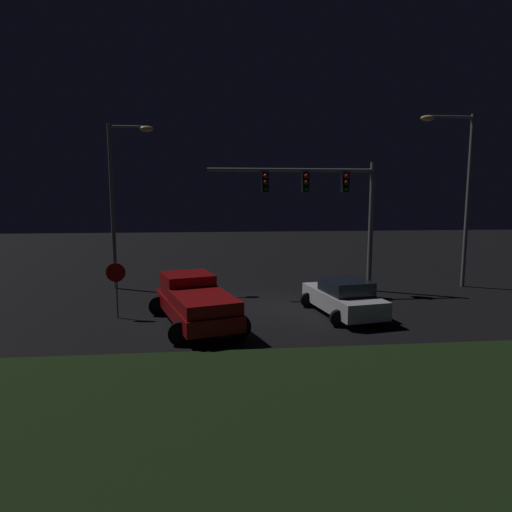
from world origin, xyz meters
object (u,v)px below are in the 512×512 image
at_px(street_lamp_left, 120,188).
at_px(stop_sign, 116,280).
at_px(pickup_truck, 194,299).
at_px(street_lamp_right, 459,181).
at_px(car_sedan, 343,297).
at_px(traffic_signal_gantry, 324,195).

xyz_separation_m(street_lamp_left, stop_sign, (0.85, -5.76, -3.71)).
relative_size(pickup_truck, street_lamp_right, 0.64).
distance_m(pickup_truck, street_lamp_left, 9.08).
xyz_separation_m(car_sedan, street_lamp_right, (7.53, 4.91, 4.88)).
xyz_separation_m(pickup_truck, car_sedan, (6.01, 0.74, -0.26)).
distance_m(car_sedan, traffic_signal_gantry, 6.06).
bearing_deg(pickup_truck, stop_sign, 52.00).
height_order(car_sedan, street_lamp_left, street_lamp_left).
relative_size(pickup_truck, street_lamp_left, 0.68).
bearing_deg(street_lamp_right, traffic_signal_gantry, -175.92).
bearing_deg(stop_sign, traffic_signal_gantry, 22.77).
bearing_deg(traffic_signal_gantry, car_sedan, -93.24).
height_order(pickup_truck, stop_sign, stop_sign).
height_order(pickup_truck, traffic_signal_gantry, traffic_signal_gantry).
distance_m(traffic_signal_gantry, stop_sign, 10.70).
relative_size(traffic_signal_gantry, street_lamp_left, 0.98).
xyz_separation_m(street_lamp_left, street_lamp_right, (17.51, -1.31, 0.35)).
bearing_deg(car_sedan, street_lamp_left, 48.17).
bearing_deg(street_lamp_left, traffic_signal_gantry, -10.13).
xyz_separation_m(traffic_signal_gantry, street_lamp_left, (-10.22, 1.83, 0.37)).
bearing_deg(street_lamp_right, pickup_truck, -157.34).
bearing_deg(pickup_truck, street_lamp_left, 12.77).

